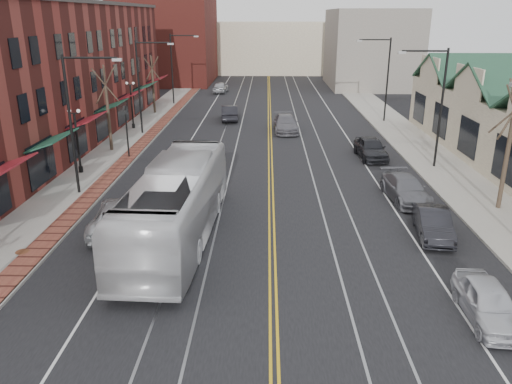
{
  "coord_description": "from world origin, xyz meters",
  "views": [
    {
      "loc": [
        -0.29,
        -11.89,
        10.14
      ],
      "look_at": [
        -0.79,
        11.03,
        2.0
      ],
      "focal_mm": 35.0,
      "sensor_mm": 36.0,
      "label": 1
    }
  ],
  "objects_px": {
    "parked_suv": "(121,215)",
    "parked_car_b": "(433,224)",
    "parked_car_a": "(488,302)",
    "parked_car_d": "(371,148)",
    "transit_bus": "(177,203)",
    "parked_car_c": "(405,189)"
  },
  "relations": [
    {
      "from": "parked_suv",
      "to": "parked_car_b",
      "type": "relative_size",
      "value": 1.33
    },
    {
      "from": "parked_car_a",
      "to": "parked_car_b",
      "type": "xyz_separation_m",
      "value": [
        0.27,
        6.99,
        -0.0
      ]
    },
    {
      "from": "parked_car_d",
      "to": "parked_car_a",
      "type": "bearing_deg",
      "value": -93.19
    },
    {
      "from": "parked_car_a",
      "to": "parked_car_d",
      "type": "bearing_deg",
      "value": 91.85
    },
    {
      "from": "transit_bus",
      "to": "parked_car_b",
      "type": "distance_m",
      "value": 12.33
    },
    {
      "from": "parked_suv",
      "to": "parked_car_c",
      "type": "relative_size",
      "value": 1.14
    },
    {
      "from": "parked_suv",
      "to": "parked_car_d",
      "type": "height_order",
      "value": "parked_car_d"
    },
    {
      "from": "parked_suv",
      "to": "parked_car_a",
      "type": "distance_m",
      "value": 16.79
    },
    {
      "from": "parked_car_b",
      "to": "parked_car_a",
      "type": "bearing_deg",
      "value": -84.73
    },
    {
      "from": "parked_car_b",
      "to": "parked_car_d",
      "type": "height_order",
      "value": "parked_car_d"
    },
    {
      "from": "parked_car_a",
      "to": "parked_car_d",
      "type": "relative_size",
      "value": 0.85
    },
    {
      "from": "transit_bus",
      "to": "parked_car_a",
      "type": "distance_m",
      "value": 13.7
    },
    {
      "from": "parked_suv",
      "to": "parked_car_c",
      "type": "bearing_deg",
      "value": -168.63
    },
    {
      "from": "parked_suv",
      "to": "parked_car_a",
      "type": "relative_size",
      "value": 1.38
    },
    {
      "from": "parked_suv",
      "to": "parked_car_b",
      "type": "xyz_separation_m",
      "value": [
        15.27,
        -0.56,
        -0.08
      ]
    },
    {
      "from": "transit_bus",
      "to": "parked_car_d",
      "type": "distance_m",
      "value": 18.87
    },
    {
      "from": "transit_bus",
      "to": "parked_car_a",
      "type": "relative_size",
      "value": 3.25
    },
    {
      "from": "transit_bus",
      "to": "parked_suv",
      "type": "bearing_deg",
      "value": -16.37
    },
    {
      "from": "parked_car_c",
      "to": "transit_bus",
      "type": "bearing_deg",
      "value": -160.64
    },
    {
      "from": "transit_bus",
      "to": "parked_car_c",
      "type": "xyz_separation_m",
      "value": [
        12.26,
        5.56,
        -1.11
      ]
    },
    {
      "from": "transit_bus",
      "to": "parked_car_b",
      "type": "xyz_separation_m",
      "value": [
        12.27,
        0.48,
        -1.13
      ]
    },
    {
      "from": "parked_car_b",
      "to": "parked_car_d",
      "type": "relative_size",
      "value": 0.88
    }
  ]
}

